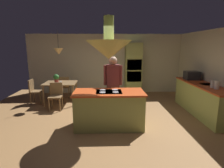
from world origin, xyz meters
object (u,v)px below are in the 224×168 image
Objects in this scene: dining_table at (61,85)px; chair_facing_island at (56,94)px; oven_tower at (133,69)px; potted_plant_on_table at (56,78)px; kitchen_island at (109,109)px; chair_by_back_wall at (65,86)px; cup_on_table at (61,82)px; canister_flour at (217,85)px; chair_at_corner at (34,90)px; microwave_on_counter at (192,75)px; person_at_island at (113,83)px; canister_sugar at (213,84)px.

chair_facing_island is at bearing -90.00° from dining_table.
potted_plant_on_table is at bearing -158.89° from oven_tower.
kitchen_island is 2.03× the size of chair_by_back_wall.
cup_on_table is 0.41× the size of canister_flour.
chair_by_back_wall is 1.00× the size of chair_at_corner.
kitchen_island reaches higher than chair_at_corner.
potted_plant_on_table reaches higher than cup_on_table.
microwave_on_counter is (4.68, -0.54, 0.14)m from potted_plant_on_table.
oven_tower is 3.96m from chair_at_corner.
person_at_island is 5.86× the size of potted_plant_on_table.
chair_by_back_wall is 0.94m from cup_on_table.
chair_by_back_wall is 4.00× the size of canister_flour.
chair_facing_island is 1.00× the size of chair_by_back_wall.
oven_tower reaches higher than canister_sugar.
kitchen_island is 2.71m from dining_table.
cup_on_table is (0.07, 0.44, 0.30)m from chair_facing_island.
dining_table is 1.29× the size of chair_facing_island.
kitchen_island is at bearing -40.10° from chair_facing_island.
potted_plant_on_table is (-0.14, 0.01, 0.27)m from dining_table.
canister_flour is at bearing -109.52° from chair_at_corner.
potted_plant_on_table is at bearing 101.50° from chair_facing_island.
chair_facing_island is 1.00× the size of chair_at_corner.
person_at_island is 3.82× the size of microwave_on_counter.
cup_on_table is at bearing -153.42° from oven_tower.
dining_table is at bearing 156.83° from canister_flour.
oven_tower is at bearing 120.91° from canister_sugar.
oven_tower is 3.15m from potted_plant_on_table.
canister_flour is (5.48, -1.94, 0.54)m from chair_at_corner.
chair_at_corner is (-0.94, -0.00, -0.16)m from dining_table.
potted_plant_on_table is (-1.97, 1.41, -0.09)m from person_at_island.
cup_on_table is at bearing -102.50° from chair_at_corner.
person_at_island is 2.42m from potted_plant_on_table.
cup_on_table is 4.73m from canister_sugar.
chair_at_corner is (-2.64, 2.10, 0.03)m from kitchen_island.
canister_flour is at bearing -21.03° from cup_on_table.
kitchen_island is at bearing -173.24° from canister_sugar.
dining_table is 1.29× the size of chair_by_back_wall.
chair_at_corner is at bearing 167.50° from cup_on_table.
chair_facing_island is at bearing 164.32° from canister_flour.
chair_at_corner is 1.89× the size of microwave_on_counter.
dining_table is at bearing -90.00° from chair_at_corner.
chair_at_corner is (-2.77, 1.40, -0.51)m from person_at_island.
canister_sugar reaches higher than potted_plant_on_table.
person_at_island reaches higher than microwave_on_counter.
kitchen_island is 8.10× the size of canister_flour.
microwave_on_counter reaches higher than chair_facing_island.
canister_sugar is at bearing -19.00° from cup_on_table.
chair_at_corner is at bearing 162.17° from canister_sugar.
chair_by_back_wall is at bearing 165.23° from microwave_on_counter.
cup_on_table is (-2.73, -1.37, -0.28)m from oven_tower.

